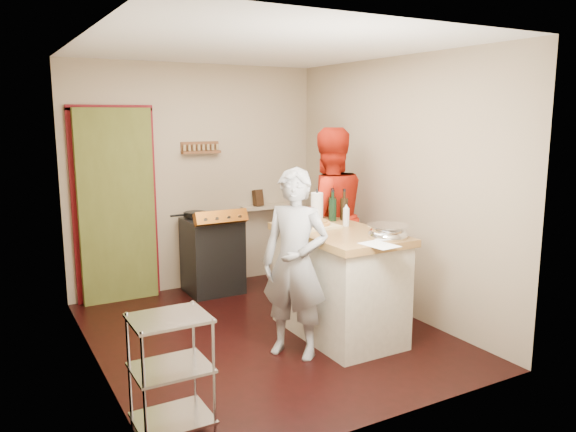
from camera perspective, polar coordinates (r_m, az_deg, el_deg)
The scene contains 10 objects.
floor at distance 5.40m, azimuth -2.32°, elevation -11.82°, with size 3.50×3.50×0.00m, color black.
back_wall at distance 6.51m, azimuth -14.64°, elevation 2.02°, with size 3.00×0.44×2.60m.
left_wall at distance 4.58m, azimuth -19.40°, elevation 0.53°, with size 0.04×3.50×2.60m, color tan.
right_wall at distance 5.88m, azimuth 10.74°, elevation 2.98°, with size 0.04×3.50×2.60m, color tan.
ceiling at distance 5.03m, azimuth -2.55°, elevation 16.90°, with size 3.00×3.50×0.02m, color white.
stove at distance 6.51m, azimuth -7.68°, elevation -3.85°, with size 0.60×0.63×1.00m.
wire_shelving at distance 3.76m, azimuth -11.81°, elevation -15.00°, with size 0.48×0.40×0.80m.
island at distance 5.23m, azimuth 5.15°, elevation -6.54°, with size 0.78×1.46×1.30m.
person_stripe at distance 4.70m, azimuth 0.72°, elevation -4.87°, with size 0.58×0.38×1.60m, color #BDBCC2.
person_red at distance 6.01m, azimuth 4.04°, elevation -0.10°, with size 0.92×0.72×1.90m, color #B51D0C.
Camera 1 is at (-2.26, -4.46, 2.03)m, focal length 35.00 mm.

